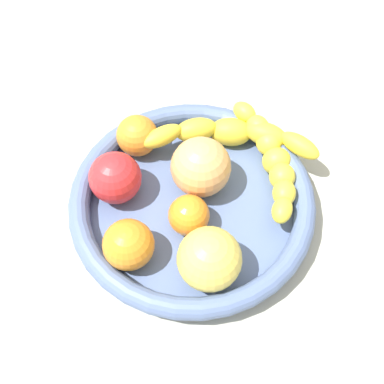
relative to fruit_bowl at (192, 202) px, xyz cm
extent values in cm
cube|color=#ABAD9D|center=(0.00, 0.00, -3.69)|extent=(120.00, 120.00, 3.00)
cylinder|color=slate|center=(0.00, 0.00, -1.39)|extent=(29.44, 29.44, 1.61)
torus|color=slate|center=(0.00, 0.00, 0.74)|extent=(31.30, 31.30, 2.65)
ellipsoid|color=yellow|center=(13.16, 8.43, 3.08)|extent=(6.23, 5.30, 2.53)
ellipsoid|color=yellow|center=(8.79, 10.43, 2.22)|extent=(6.44, 4.65, 3.21)
ellipsoid|color=yellow|center=(4.01, 10.99, 1.36)|extent=(5.93, 4.11, 3.89)
ellipsoid|color=yellow|center=(-0.70, 10.07, 2.22)|extent=(6.54, 4.99, 3.21)
ellipsoid|color=yellow|center=(-4.92, 7.75, 3.08)|extent=(6.13, 5.55, 2.53)
ellipsoid|color=yellow|center=(11.11, -1.44, 2.80)|extent=(3.09, 3.99, 2.48)
ellipsoid|color=yellow|center=(11.38, 1.34, 2.31)|extent=(2.94, 3.61, 2.92)
ellipsoid|color=yellow|center=(11.14, 4.12, 1.82)|extent=(3.94, 4.12, 3.37)
ellipsoid|color=yellow|center=(10.42, 6.82, 1.32)|extent=(4.82, 4.69, 3.81)
ellipsoid|color=yellow|center=(9.22, 9.34, 1.82)|extent=(4.72, 4.80, 3.37)
ellipsoid|color=yellow|center=(7.60, 11.61, 2.31)|extent=(4.56, 4.63, 2.92)
ellipsoid|color=yellow|center=(5.60, 13.56, 2.80)|extent=(4.35, 4.19, 2.48)
sphere|color=orange|center=(-8.43, 8.08, 2.24)|extent=(5.64, 5.64, 5.64)
sphere|color=orange|center=(0.10, -3.09, 1.98)|extent=(5.12, 5.12, 5.12)
sphere|color=orange|center=(-6.42, -8.09, 2.47)|extent=(6.11, 6.11, 6.11)
sphere|color=red|center=(-9.81, 0.69, 2.76)|extent=(6.69, 6.69, 6.69)
sphere|color=#EFA862|center=(0.71, 3.28, 3.28)|extent=(7.73, 7.73, 7.73)
sphere|color=#EBD256|center=(3.09, -9.02, 3.15)|extent=(7.46, 7.46, 7.46)
camera|label=1|loc=(3.80, -30.76, 52.24)|focal=44.26mm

